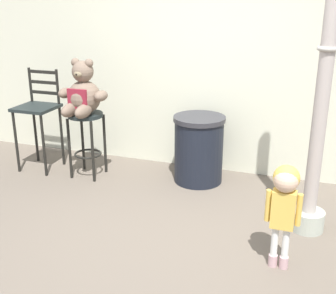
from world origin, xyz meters
TOP-DOWN VIEW (x-y plane):
  - ground_plane at (0.00, 0.00)m, footprint 24.00×24.00m
  - building_wall at (0.00, 2.07)m, footprint 7.11×0.30m
  - bar_stool_with_teddy at (-1.24, 1.26)m, footprint 0.39×0.39m
  - teddy_bear at (-1.24, 1.23)m, footprint 0.57×0.51m
  - child_walking at (1.03, 0.14)m, footprint 0.26×0.21m
  - trash_bin at (0.00, 1.52)m, footprint 0.56×0.56m
  - lamppost at (1.21, 0.80)m, footprint 0.29×0.29m
  - bar_chair_empty at (-1.88, 1.29)m, footprint 0.44×0.44m

SIDE VIEW (x-z plane):
  - ground_plane at x=0.00m, z-range 0.00..0.00m
  - trash_bin at x=0.00m, z-range 0.00..0.75m
  - bar_stool_with_teddy at x=-1.24m, z-range 0.16..0.90m
  - child_walking at x=1.03m, z-range 0.19..1.02m
  - bar_chair_empty at x=-1.88m, z-range 0.10..1.27m
  - teddy_bear at x=-1.24m, z-range 0.66..1.26m
  - lamppost at x=1.21m, z-range -0.29..2.45m
  - building_wall at x=0.00m, z-range 0.00..3.15m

